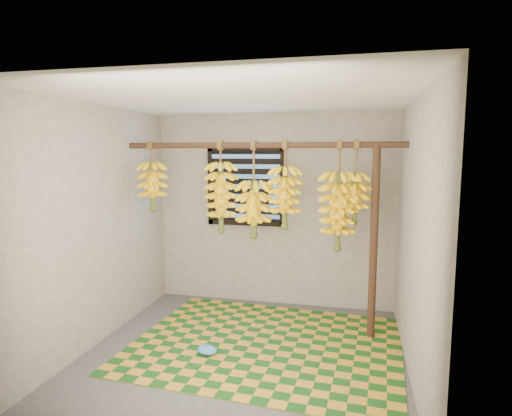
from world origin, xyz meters
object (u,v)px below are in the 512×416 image
(banana_bunch_c, at_px, (254,209))
(banana_bunch_e, at_px, (338,211))
(plastic_bag, at_px, (207,350))
(banana_bunch_b, at_px, (221,197))
(woven_mat, at_px, (266,344))
(banana_bunch_f, at_px, (355,198))
(banana_bunch_d, at_px, (285,197))
(banana_bunch_a, at_px, (152,186))
(support_post, at_px, (374,244))

(banana_bunch_c, distance_m, banana_bunch_e, 0.90)
(plastic_bag, distance_m, banana_bunch_e, 1.89)
(plastic_bag, height_order, banana_bunch_b, banana_bunch_b)
(woven_mat, relative_size, banana_bunch_b, 2.63)
(banana_bunch_f, bearing_deg, banana_bunch_d, -180.00)
(plastic_bag, height_order, banana_bunch_d, banana_bunch_d)
(banana_bunch_a, xyz_separation_m, banana_bunch_b, (0.81, 0.00, -0.11))
(banana_bunch_a, relative_size, banana_bunch_b, 0.79)
(woven_mat, xyz_separation_m, banana_bunch_e, (0.66, 0.42, 1.32))
(woven_mat, distance_m, banana_bunch_c, 1.40)
(banana_bunch_b, bearing_deg, plastic_bag, -82.93)
(banana_bunch_e, bearing_deg, banana_bunch_b, 180.00)
(banana_bunch_a, distance_m, banana_bunch_d, 1.52)
(banana_bunch_b, xyz_separation_m, banana_bunch_d, (0.71, 0.00, 0.01))
(banana_bunch_a, bearing_deg, banana_bunch_b, 0.00)
(banana_bunch_a, relative_size, banana_bunch_d, 0.84)
(woven_mat, relative_size, banana_bunch_d, 2.82)
(banana_bunch_c, bearing_deg, woven_mat, -61.36)
(banana_bunch_b, xyz_separation_m, banana_bunch_e, (1.26, 0.00, -0.12))
(banana_bunch_a, distance_m, banana_bunch_f, 2.24)
(banana_bunch_d, bearing_deg, banana_bunch_e, 0.00)
(woven_mat, xyz_separation_m, plastic_bag, (-0.50, -0.35, 0.05))
(banana_bunch_c, bearing_deg, banana_bunch_d, 0.00)
(woven_mat, relative_size, banana_bunch_a, 3.34)
(banana_bunch_c, bearing_deg, banana_bunch_a, 180.00)
(banana_bunch_d, bearing_deg, banana_bunch_f, 0.00)
(woven_mat, height_order, banana_bunch_c, banana_bunch_c)
(woven_mat, bearing_deg, banana_bunch_a, 163.31)
(banana_bunch_e, bearing_deg, support_post, 0.00)
(support_post, distance_m, woven_mat, 1.49)
(banana_bunch_d, height_order, banana_bunch_f, same)
(support_post, distance_m, banana_bunch_e, 0.49)
(plastic_bag, bearing_deg, woven_mat, 35.02)
(banana_bunch_b, bearing_deg, banana_bunch_c, -0.00)
(banana_bunch_e, distance_m, banana_bunch_f, 0.22)
(support_post, height_order, banana_bunch_f, banana_bunch_f)
(banana_bunch_f, bearing_deg, plastic_bag, -149.80)
(banana_bunch_a, distance_m, banana_bunch_b, 0.82)
(plastic_bag, relative_size, banana_bunch_d, 0.22)
(plastic_bag, bearing_deg, banana_bunch_e, 33.63)
(support_post, relative_size, banana_bunch_f, 2.36)
(plastic_bag, xyz_separation_m, banana_bunch_b, (-0.10, 0.78, 1.39))
(support_post, relative_size, banana_bunch_c, 1.92)
(banana_bunch_b, bearing_deg, banana_bunch_f, 0.00)
(banana_bunch_d, relative_size, banana_bunch_e, 0.82)
(support_post, distance_m, banana_bunch_f, 0.51)
(support_post, bearing_deg, banana_bunch_c, -180.00)
(support_post, bearing_deg, plastic_bag, -153.13)
(plastic_bag, height_order, banana_bunch_e, banana_bunch_e)
(banana_bunch_b, height_order, banana_bunch_c, same)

